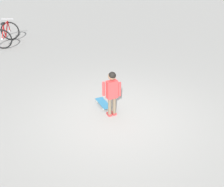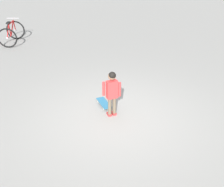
{
  "view_description": "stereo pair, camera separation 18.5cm",
  "coord_description": "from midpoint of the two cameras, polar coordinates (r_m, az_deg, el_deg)",
  "views": [
    {
      "loc": [
        1.77,
        -5.44,
        3.59
      ],
      "look_at": [
        -0.12,
        0.11,
        0.55
      ],
      "focal_mm": 48.98,
      "sensor_mm": 36.0,
      "label": 1
    },
    {
      "loc": [
        1.94,
        -5.38,
        3.59
      ],
      "look_at": [
        -0.12,
        0.11,
        0.55
      ],
      "focal_mm": 48.98,
      "sensor_mm": 36.0,
      "label": 2
    }
  ],
  "objects": [
    {
      "name": "ground_plane",
      "position": [
        6.76,
        -0.1,
        -4.69
      ],
      "size": [
        50.0,
        50.0,
        0.0
      ],
      "primitive_type": "plane",
      "color": "gray"
    },
    {
      "name": "child_person",
      "position": [
        6.56,
        -0.81,
        0.82
      ],
      "size": [
        0.39,
        0.28,
        1.06
      ],
      "color": "brown",
      "rests_on": "ground"
    },
    {
      "name": "skateboard",
      "position": [
        7.23,
        -2.38,
        -1.83
      ],
      "size": [
        0.52,
        0.54,
        0.07
      ],
      "color": "teal",
      "rests_on": "ground"
    },
    {
      "name": "bicycle_near",
      "position": [
        12.03,
        -19.58,
        10.39
      ],
      "size": [
        1.04,
        1.25,
        0.85
      ],
      "color": "black",
      "rests_on": "ground"
    }
  ]
}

